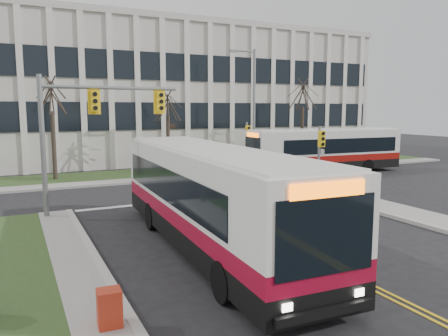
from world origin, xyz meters
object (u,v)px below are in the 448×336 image
Objects in this scene: bus_cross at (325,151)px; newspaper_box_red at (110,311)px; directory_sign at (178,158)px; bus_main at (211,200)px; streetlight at (252,103)px.

newspaper_box_red is (-19.37, -16.96, -1.14)m from bus_cross.
directory_sign is at bearing 69.83° from newspaper_box_red.
directory_sign is 23.30m from newspaper_box_red.
newspaper_box_red is at bearing -45.78° from bus_cross.
bus_main reaches higher than directory_sign.
bus_main reaches higher than newspaper_box_red.
bus_cross reaches higher than directory_sign.
streetlight is 0.72× the size of bus_main.
directory_sign is 0.17× the size of bus_cross.
bus_main is 13.43× the size of newspaper_box_red.
bus_cross reaches higher than newspaper_box_red.
newspaper_box_red is (-4.26, -4.22, -1.23)m from bus_main.
directory_sign reaches higher than newspaper_box_red.
bus_main reaches higher than bus_cross.
bus_main is at bearing -46.84° from bus_cross.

